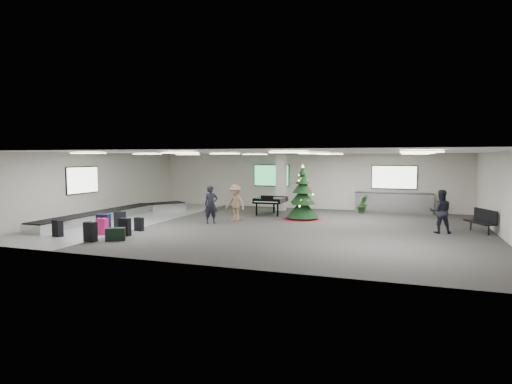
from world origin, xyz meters
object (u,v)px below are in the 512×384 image
(pink_suitcase, at_px, (102,226))
(grand_piano, at_px, (270,200))
(baggage_carousel, at_px, (115,214))
(bench, at_px, (483,220))
(potted_plant_right, at_px, (439,208))
(christmas_tree, at_px, (302,200))
(traveler_a, at_px, (211,205))
(service_counter, at_px, (393,203))
(traveler_b, at_px, (235,203))
(potted_plant_left, at_px, (362,205))
(traveler_bench, at_px, (441,211))

(pink_suitcase, relative_size, grand_piano, 0.35)
(baggage_carousel, relative_size, bench, 6.23)
(potted_plant_right, bearing_deg, bench, -76.24)
(pink_suitcase, relative_size, christmas_tree, 0.25)
(traveler_a, distance_m, potted_plant_right, 11.82)
(service_counter, relative_size, christmas_tree, 1.52)
(christmas_tree, xyz_separation_m, traveler_b, (-2.86, -1.55, -0.06))
(traveler_b, bearing_deg, traveler_a, -105.61)
(christmas_tree, height_order, potted_plant_left, christmas_tree)
(traveler_b, height_order, traveler_bench, traveler_bench)
(pink_suitcase, height_order, traveler_a, traveler_a)
(service_counter, bearing_deg, grand_piano, -153.81)
(pink_suitcase, bearing_deg, potted_plant_left, 51.08)
(grand_piano, distance_m, bench, 9.84)
(service_counter, height_order, traveler_a, traveler_a)
(traveler_a, xyz_separation_m, traveler_b, (0.74, 1.09, 0.00))
(traveler_a, bearing_deg, potted_plant_left, 3.47)
(potted_plant_right, bearing_deg, christmas_tree, -149.08)
(service_counter, xyz_separation_m, potted_plant_right, (2.25, -0.30, -0.16))
(traveler_a, bearing_deg, pink_suitcase, -165.34)
(traveler_b, bearing_deg, grand_piano, 89.99)
(service_counter, relative_size, potted_plant_left, 4.41)
(baggage_carousel, relative_size, potted_plant_right, 12.58)
(traveler_a, bearing_deg, service_counter, 0.72)
(traveler_b, bearing_deg, service_counter, 57.62)
(pink_suitcase, height_order, christmas_tree, christmas_tree)
(traveler_bench, height_order, potted_plant_left, traveler_bench)
(pink_suitcase, bearing_deg, traveler_bench, 23.81)
(christmas_tree, bearing_deg, grand_piano, 150.65)
(service_counter, distance_m, potted_plant_right, 2.27)
(baggage_carousel, height_order, pink_suitcase, pink_suitcase)
(pink_suitcase, xyz_separation_m, grand_piano, (4.38, 7.70, 0.43))
(traveler_a, relative_size, traveler_bench, 0.99)
(grand_piano, height_order, potted_plant_left, grand_piano)
(christmas_tree, distance_m, traveler_b, 3.25)
(service_counter, distance_m, traveler_b, 8.93)
(baggage_carousel, relative_size, pink_suitcase, 14.76)
(pink_suitcase, bearing_deg, bench, 23.77)
(traveler_b, bearing_deg, pink_suitcase, -106.16)
(service_counter, height_order, grand_piano, service_counter)
(traveler_bench, bearing_deg, service_counter, -77.79)
(bench, bearing_deg, traveler_a, 163.07)
(service_counter, bearing_deg, bench, -57.10)
(service_counter, bearing_deg, traveler_bench, -72.27)
(potted_plant_left, bearing_deg, service_counter, 28.02)
(baggage_carousel, distance_m, grand_piano, 7.79)
(baggage_carousel, xyz_separation_m, grand_piano, (6.80, 3.76, 0.54))
(baggage_carousel, height_order, potted_plant_left, potted_plant_left)
(christmas_tree, relative_size, traveler_b, 1.56)
(pink_suitcase, distance_m, traveler_b, 6.15)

